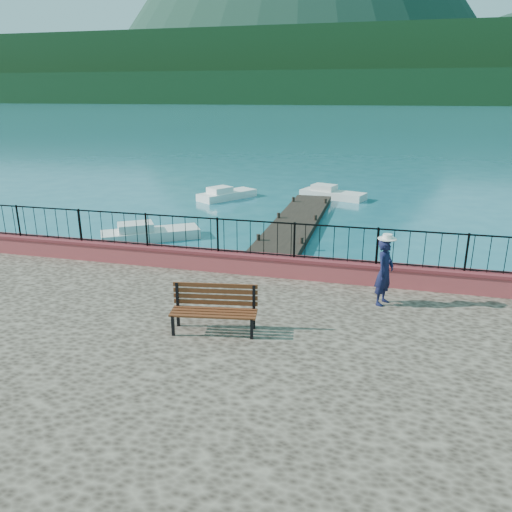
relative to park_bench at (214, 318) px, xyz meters
The scene contains 12 objects.
ground 2.02m from the park_bench, ahead, with size 2000.00×2000.00×0.00m, color #19596B.
parapet 3.95m from the park_bench, 70.11° to the left, with size 28.00×0.46×0.58m, color #A43B3D.
railing 4.02m from the park_bench, 70.11° to the left, with size 27.00×0.05×0.95m, color black.
dock 12.11m from the park_bench, 93.12° to the left, with size 2.00×16.00×0.30m, color #2D231C.
far_forest 300.12m from the park_bench, 89.74° to the left, with size 900.00×60.00×18.00m, color black.
foothills 360.60m from the park_bench, 89.79° to the left, with size 900.00×120.00×44.00m, color black.
park_bench is the anchor object (origin of this frame).
person 4.26m from the park_bench, 35.02° to the left, with size 0.60×0.39×1.63m, color #111433.
hat 4.46m from the park_bench, 35.02° to the left, with size 0.44×0.44×0.12m, color white.
boat_0 11.90m from the park_bench, 122.62° to the left, with size 4.15×1.30×0.80m, color silver.
boat_3 20.17m from the park_bench, 106.86° to the left, with size 3.72×1.30×0.80m, color white.
boat_4 21.02m from the park_bench, 89.07° to the left, with size 3.92×1.30×0.80m, color silver.
Camera 1 is at (1.94, -9.19, 6.08)m, focal length 35.00 mm.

